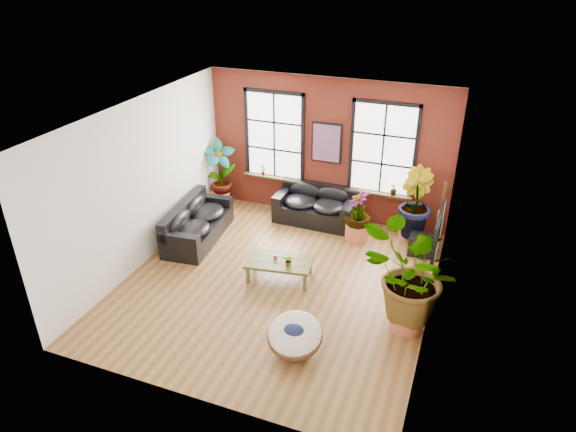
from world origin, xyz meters
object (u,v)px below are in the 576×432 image
(sofa_back, at_px, (316,205))
(coffee_table, at_px, (279,262))
(papasan_chair, at_px, (295,336))
(sofa_left, at_px, (196,224))

(sofa_back, bearing_deg, coffee_table, -87.17)
(coffee_table, xyz_separation_m, papasan_chair, (1.06, -1.97, -0.02))
(coffee_table, distance_m, papasan_chair, 2.23)
(coffee_table, bearing_deg, papasan_chair, -70.49)
(sofa_back, xyz_separation_m, papasan_chair, (1.14, -4.65, -0.05))
(sofa_back, height_order, sofa_left, sofa_back)
(sofa_back, bearing_deg, sofa_left, -140.36)
(sofa_back, height_order, coffee_table, sofa_back)
(sofa_back, relative_size, papasan_chair, 1.97)
(sofa_left, bearing_deg, sofa_back, -57.33)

